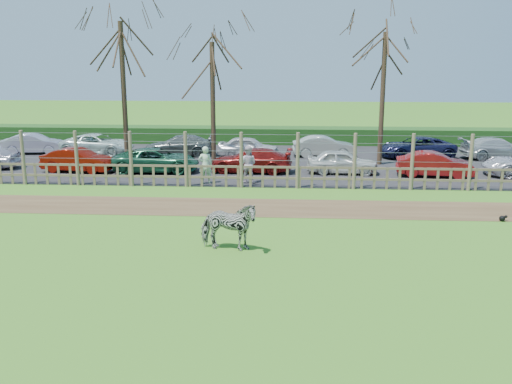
# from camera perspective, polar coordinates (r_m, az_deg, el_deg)

# --- Properties ---
(ground) EXTENTS (120.00, 120.00, 0.00)m
(ground) POSITION_cam_1_polar(r_m,az_deg,el_deg) (17.98, -3.70, -5.20)
(ground) COLOR #72A93F
(ground) RESTS_ON ground
(dirt_strip) EXTENTS (34.00, 2.80, 0.01)m
(dirt_strip) POSITION_cam_1_polar(r_m,az_deg,el_deg) (22.27, -2.24, -1.52)
(dirt_strip) COLOR brown
(dirt_strip) RESTS_ON ground
(asphalt) EXTENTS (44.00, 13.00, 0.04)m
(asphalt) POSITION_cam_1_polar(r_m,az_deg,el_deg) (32.00, -0.43, 3.07)
(asphalt) COLOR #232326
(asphalt) RESTS_ON ground
(hedge) EXTENTS (46.00, 2.00, 1.10)m
(hedge) POSITION_cam_1_polar(r_m,az_deg,el_deg) (38.82, 0.30, 5.67)
(hedge) COLOR #1E4716
(hedge) RESTS_ON ground
(fence) EXTENTS (30.16, 0.16, 2.50)m
(fence) POSITION_cam_1_polar(r_m,az_deg,el_deg) (25.49, -1.46, 2.22)
(fence) COLOR brown
(fence) RESTS_ON ground
(tree_left) EXTENTS (4.80, 4.80, 7.88)m
(tree_left) POSITION_cam_1_polar(r_m,az_deg,el_deg) (30.68, -13.24, 12.80)
(tree_left) COLOR #3D2B1E
(tree_left) RESTS_ON ground
(tree_mid) EXTENTS (4.80, 4.80, 6.83)m
(tree_mid) POSITION_cam_1_polar(r_m,az_deg,el_deg) (30.72, -4.38, 11.71)
(tree_mid) COLOR #3D2B1E
(tree_mid) RESTS_ON ground
(tree_right) EXTENTS (4.80, 4.80, 7.35)m
(tree_right) POSITION_cam_1_polar(r_m,az_deg,el_deg) (31.28, 12.68, 12.15)
(tree_right) COLOR #3D2B1E
(tree_right) RESTS_ON ground
(zebra) EXTENTS (1.88, 1.03, 1.51)m
(zebra) POSITION_cam_1_polar(r_m,az_deg,el_deg) (17.17, -2.80, -3.44)
(zebra) COLOR gray
(zebra) RESTS_ON ground
(visitor_a) EXTENTS (0.66, 0.46, 1.72)m
(visitor_a) POSITION_cam_1_polar(r_m,az_deg,el_deg) (26.25, -5.08, 2.72)
(visitor_a) COLOR #BAE2B3
(visitor_a) RESTS_ON asphalt
(visitor_b) EXTENTS (0.94, 0.79, 1.72)m
(visitor_b) POSITION_cam_1_polar(r_m,az_deg,el_deg) (26.29, -0.83, 2.79)
(visitor_b) COLOR beige
(visitor_b) RESTS_ON asphalt
(crow) EXTENTS (0.28, 0.21, 0.23)m
(crow) POSITION_cam_1_polar(r_m,az_deg,el_deg) (22.16, 23.43, -2.43)
(crow) COLOR black
(crow) RESTS_ON ground
(car_1) EXTENTS (3.78, 1.73, 1.20)m
(car_1) POSITION_cam_1_polar(r_m,az_deg,el_deg) (30.26, -17.38, 3.06)
(car_1) COLOR maroon
(car_1) RESTS_ON asphalt
(car_2) EXTENTS (4.45, 2.29, 1.20)m
(car_2) POSITION_cam_1_polar(r_m,az_deg,el_deg) (29.31, -9.96, 3.16)
(car_2) COLOR #1D5436
(car_2) RESTS_ON asphalt
(car_3) EXTENTS (4.24, 1.95, 1.20)m
(car_3) POSITION_cam_1_polar(r_m,az_deg,el_deg) (28.81, -0.51, 3.18)
(car_3) COLOR maroon
(car_3) RESTS_ON asphalt
(car_4) EXTENTS (3.57, 1.53, 1.20)m
(car_4) POSITION_cam_1_polar(r_m,az_deg,el_deg) (28.81, 8.63, 3.03)
(car_4) COLOR silver
(car_4) RESTS_ON asphalt
(car_5) EXTENTS (3.77, 1.70, 1.20)m
(car_5) POSITION_cam_1_polar(r_m,az_deg,el_deg) (29.02, 17.44, 2.64)
(car_5) COLOR maroon
(car_5) RESTS_ON asphalt
(car_7) EXTENTS (3.77, 1.72, 1.20)m
(car_7) POSITION_cam_1_polar(r_m,az_deg,el_deg) (36.97, -21.33, 4.52)
(car_7) COLOR #BAB1C3
(car_7) RESTS_ON asphalt
(car_8) EXTENTS (4.48, 2.37, 1.20)m
(car_8) POSITION_cam_1_polar(r_m,az_deg,el_deg) (35.61, -15.56, 4.64)
(car_8) COLOR silver
(car_8) RESTS_ON asphalt
(car_9) EXTENTS (4.23, 1.92, 1.20)m
(car_9) POSITION_cam_1_polar(r_m,az_deg,el_deg) (34.09, -7.70, 4.64)
(car_9) COLOR slate
(car_9) RESTS_ON asphalt
(car_10) EXTENTS (3.61, 1.66, 1.20)m
(car_10) POSITION_cam_1_polar(r_m,az_deg,el_deg) (33.20, -0.77, 4.53)
(car_10) COLOR silver
(car_10) RESTS_ON asphalt
(car_11) EXTENTS (3.71, 1.49, 1.20)m
(car_11) POSITION_cam_1_polar(r_m,az_deg,el_deg) (33.65, 6.80, 4.56)
(car_11) COLOR beige
(car_11) RESTS_ON asphalt
(car_12) EXTENTS (4.53, 2.52, 1.20)m
(car_12) POSITION_cam_1_polar(r_m,az_deg,el_deg) (34.30, 15.78, 4.31)
(car_12) COLOR #1A1C3E
(car_12) RESTS_ON asphalt
(car_13) EXTENTS (4.29, 2.12, 1.20)m
(car_13) POSITION_cam_1_polar(r_m,az_deg,el_deg) (35.45, 22.97, 4.04)
(car_13) COLOR silver
(car_13) RESTS_ON asphalt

